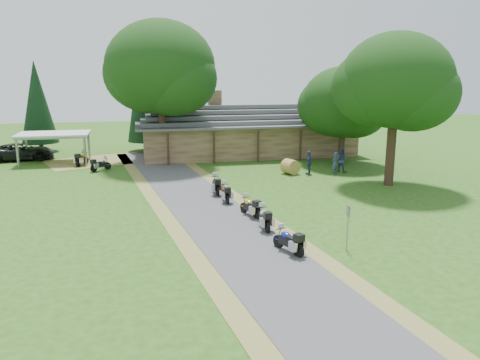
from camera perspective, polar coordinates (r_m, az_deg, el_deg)
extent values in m
plane|color=#264914|center=(22.56, -0.25, -7.33)|extent=(120.00, 120.00, 0.00)
plane|color=#414144|center=(26.20, -3.15, -4.45)|extent=(51.95, 51.95, 0.00)
imported|color=black|center=(47.33, -25.08, 3.61)|extent=(3.14, 6.33, 2.35)
imported|color=navy|center=(37.60, 11.50, 2.27)|extent=(0.73, 0.70, 2.09)
imported|color=navy|center=(38.51, 12.24, 2.61)|extent=(0.79, 0.77, 2.26)
imported|color=navy|center=(37.20, 8.41, 2.34)|extent=(0.72, 0.76, 2.17)
cylinder|color=olive|center=(37.20, 6.15, 1.63)|extent=(1.49, 1.44, 1.18)
cone|color=black|center=(48.51, -11.44, 11.04)|extent=(3.97, 3.97, 12.91)
cone|color=black|center=(51.30, -23.45, 8.20)|extent=(3.55, 3.55, 9.10)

